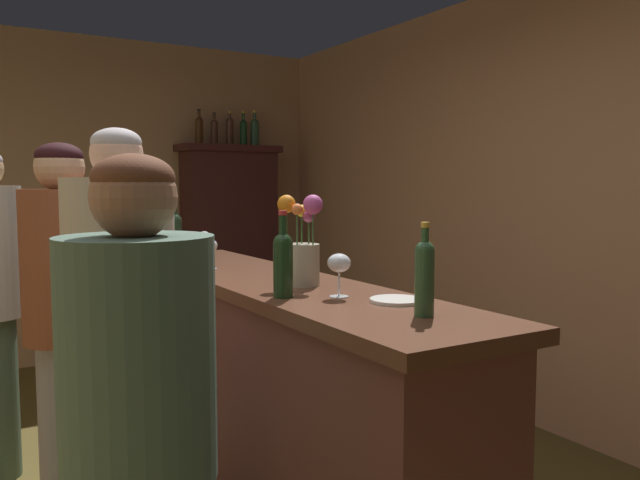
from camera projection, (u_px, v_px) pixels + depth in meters
wall_back at (35, 200)px, 5.16m from camera, size 4.93×0.12×2.69m
wall_right at (617, 208)px, 3.44m from camera, size 0.12×6.97×2.69m
bar_counter at (274, 401)px, 2.76m from camera, size 0.54×2.48×1.08m
display_cabinet at (230, 243)px, 5.76m from camera, size 0.89×0.38×1.82m
wine_bottle_chardonnay at (425, 274)px, 1.93m from camera, size 0.06×0.06×0.29m
wine_bottle_syrah at (175, 235)px, 3.24m from camera, size 0.07×0.07×0.33m
wine_bottle_merlot at (283, 261)px, 2.26m from camera, size 0.07×0.07×0.31m
wine_glass_front at (339, 264)px, 2.26m from camera, size 0.08×0.08×0.16m
wine_glass_mid at (210, 247)px, 3.01m from camera, size 0.07×0.07×0.14m
wine_glass_rear at (205, 241)px, 3.25m from camera, size 0.07×0.07×0.16m
flower_arrangement at (302, 250)px, 2.52m from camera, size 0.15×0.16×0.36m
cheese_plate at (396, 300)px, 2.18m from camera, size 0.18×0.18×0.01m
display_bottle_left at (199, 129)px, 5.54m from camera, size 0.07×0.07×0.30m
display_bottle_midleft at (214, 131)px, 5.61m from camera, size 0.06×0.06×0.28m
display_bottle_center at (230, 130)px, 5.68m from camera, size 0.07×0.07×0.30m
display_bottle_midright at (243, 131)px, 5.75m from camera, size 0.06×0.06×0.31m
display_bottle_right at (255, 131)px, 5.81m from camera, size 0.08×0.08×0.32m
patron_in_grey at (122, 355)px, 2.14m from camera, size 0.36×0.36×1.66m
patron_in_navy at (65, 324)px, 2.59m from camera, size 0.32×0.32×1.64m
patron_near_entrance at (140, 449)px, 1.53m from camera, size 0.37×0.37×1.55m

